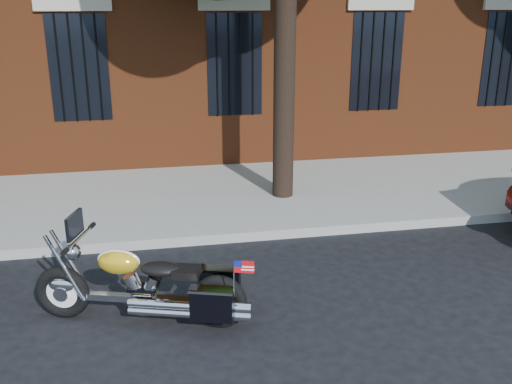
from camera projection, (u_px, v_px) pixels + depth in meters
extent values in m
plane|color=black|center=(297.00, 279.00, 7.37)|extent=(120.00, 120.00, 0.00)
cube|color=gray|center=(274.00, 233.00, 8.63)|extent=(40.00, 0.16, 0.15)
cube|color=gray|center=(251.00, 194.00, 10.38)|extent=(40.00, 3.60, 0.15)
cube|color=black|center=(234.00, 65.00, 11.43)|extent=(1.10, 0.14, 2.00)
cube|color=#B2A893|center=(234.00, 5.00, 11.03)|extent=(1.40, 0.20, 0.22)
cylinder|color=black|center=(235.00, 65.00, 11.35)|extent=(0.04, 0.04, 2.00)
cylinder|color=black|center=(285.00, 60.00, 9.36)|extent=(0.36, 0.36, 5.00)
torus|color=black|center=(63.00, 292.00, 6.38)|extent=(0.64, 0.32, 0.63)
torus|color=black|center=(219.00, 302.00, 6.18)|extent=(0.64, 0.32, 0.63)
cylinder|color=white|center=(63.00, 292.00, 6.38)|extent=(0.46, 0.19, 0.47)
cylinder|color=white|center=(219.00, 302.00, 6.18)|extent=(0.46, 0.19, 0.47)
ellipsoid|color=white|center=(62.00, 285.00, 6.35)|extent=(0.35, 0.21, 0.18)
ellipsoid|color=gold|center=(219.00, 292.00, 6.14)|extent=(0.35, 0.22, 0.18)
cube|color=white|center=(140.00, 298.00, 6.28)|extent=(1.36, 0.51, 0.07)
cylinder|color=white|center=(144.00, 300.00, 6.28)|extent=(0.34, 0.25, 0.30)
cylinder|color=white|center=(182.00, 310.00, 6.07)|extent=(1.14, 0.43, 0.08)
ellipsoid|color=gold|center=(119.00, 262.00, 6.17)|extent=(0.52, 0.39, 0.27)
ellipsoid|color=black|center=(161.00, 269.00, 6.14)|extent=(0.51, 0.39, 0.14)
cube|color=black|center=(220.00, 283.00, 6.38)|extent=(0.47, 0.28, 0.36)
cube|color=black|center=(212.00, 304.00, 5.92)|extent=(0.47, 0.28, 0.36)
cylinder|color=white|center=(79.00, 238.00, 6.13)|extent=(0.25, 0.70, 0.03)
sphere|color=white|center=(73.00, 252.00, 6.20)|extent=(0.23, 0.23, 0.19)
cube|color=black|center=(74.00, 225.00, 6.09)|extent=(0.15, 0.37, 0.26)
cube|color=red|center=(244.00, 267.00, 5.70)|extent=(0.20, 0.08, 0.13)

